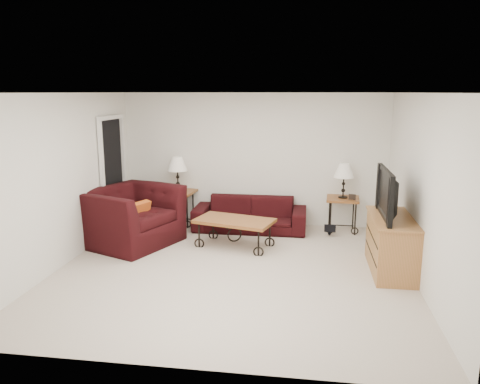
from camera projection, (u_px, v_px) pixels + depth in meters
The scene contains 20 objects.
ground at pixel (233, 270), 6.75m from camera, with size 5.00×5.00×0.00m, color #B8AC9D.
wall_back at pixel (254, 160), 8.91m from camera, with size 5.00×0.02×2.50m, color silver.
wall_front at pixel (187, 240), 4.07m from camera, with size 5.00×0.02×2.50m, color silver.
wall_left at pixel (64, 180), 6.84m from camera, with size 0.02×5.00×2.50m, color silver.
wall_right at pixel (421, 190), 6.14m from camera, with size 0.02×5.00×2.50m, color silver.
ceiling at pixel (232, 93), 6.23m from camera, with size 5.00×5.00×0.00m, color white.
doorway at pixel (113, 176), 8.48m from camera, with size 0.08×0.94×2.04m, color black.
sofa at pixel (250, 214), 8.64m from camera, with size 2.06×0.80×0.60m, color black.
side_table_left at pixel (179, 208), 9.01m from camera, with size 0.60×0.60×0.66m, color brown.
side_table_right at pixel (342, 214), 8.58m from camera, with size 0.57×0.57×0.63m, color brown.
lamp_left at pixel (178, 174), 8.87m from camera, with size 0.37×0.37×0.66m, color black, non-canonical shape.
lamp_right at pixel (344, 181), 8.45m from camera, with size 0.36×0.36×0.63m, color black, non-canonical shape.
photo_frame_left at pixel (168, 190), 8.81m from camera, with size 0.13×0.02×0.11m, color black.
photo_frame_right at pixel (352, 197), 8.34m from camera, with size 0.13×0.02×0.10m, color black.
coffee_table at pixel (235, 233), 7.72m from camera, with size 1.25×0.68×0.47m, color brown.
armchair at pixel (131, 216), 7.83m from camera, with size 1.46×1.27×0.95m, color black.
throw_pillow at pixel (139, 215), 7.75m from camera, with size 0.43×0.11×0.43m, color #BC6318.
tv_stand at pixel (391, 244), 6.64m from camera, with size 0.55×1.32×0.79m, color #AF6C41.
television at pixel (394, 194), 6.49m from camera, with size 1.18×0.15×0.68m, color black.
backpack at pixel (330, 225), 8.33m from camera, with size 0.30×0.23×0.39m, color black.
Camera 1 is at (1.02, -6.29, 2.51)m, focal length 35.09 mm.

